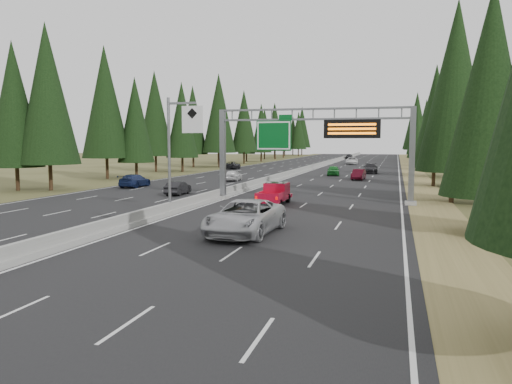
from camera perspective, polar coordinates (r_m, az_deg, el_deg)
road at (r=87.78m, az=5.85°, el=2.40°), size 32.00×260.00×0.08m
shoulder_right at (r=86.53m, az=17.55°, el=2.11°), size 3.60×260.00×0.06m
shoulder_left at (r=92.50m, az=-5.09°, el=2.56°), size 3.60×260.00×0.06m
median_barrier at (r=87.76m, az=5.85°, el=2.64°), size 0.70×260.00×0.85m
sign_gantry at (r=41.67m, az=7.35°, el=5.95°), size 16.75×0.98×7.80m
hov_sign_pole at (r=34.47m, az=-9.06°, el=5.08°), size 2.80×0.50×8.00m
tree_row_right at (r=85.70m, az=20.39°, el=7.92°), size 11.08×238.75×18.78m
tree_row_left at (r=93.24m, az=-7.80°, el=8.38°), size 12.14×240.77×18.94m
silver_minivan at (r=27.10m, az=-1.23°, el=-2.89°), size 3.38×6.80×1.85m
red_pickup at (r=40.46m, az=2.26°, el=-0.02°), size 1.87×5.24×1.71m
car_ahead_green at (r=75.94m, az=8.82°, el=2.45°), size 2.24×4.60×1.51m
car_ahead_dkred at (r=67.91m, az=11.64°, el=1.98°), size 1.76×4.37×1.41m
car_ahead_dkgrey at (r=82.41m, az=12.95°, el=2.65°), size 2.51×5.57×1.58m
car_ahead_white at (r=115.23m, az=10.90°, el=3.52°), size 3.13×5.97×1.60m
car_ahead_far at (r=150.73m, az=10.59°, el=4.02°), size 1.96×4.69×1.59m
car_onc_near at (r=48.05m, az=-8.91°, el=0.46°), size 1.60×3.98×1.29m
car_onc_blue at (r=57.25m, az=-13.70°, el=1.28°), size 2.33×5.09×1.44m
car_onc_white at (r=64.67m, az=-2.62°, el=1.92°), size 2.04×4.35×1.44m
car_onc_far at (r=93.52m, az=-2.70°, el=3.07°), size 2.77×5.22×1.40m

